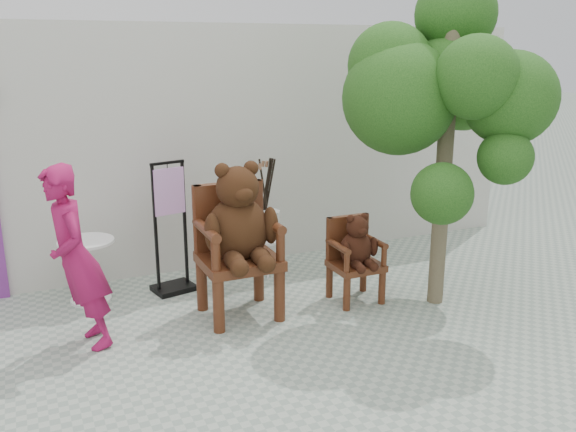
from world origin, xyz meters
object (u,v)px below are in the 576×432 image
object	(u,v)px
chair_small	(355,250)
stool_bucket	(268,225)
chair_big	(238,230)
tree	(444,86)
display_stand	(171,242)
person	(76,259)
cafe_table	(88,263)

from	to	relation	value
chair_small	stool_bucket	world-z (taller)	stool_bucket
chair_big	stool_bucket	world-z (taller)	chair_big
stool_bucket	tree	world-z (taller)	tree
stool_bucket	tree	distance (m)	2.62
display_stand	stool_bucket	size ratio (longest dim) A/B	1.04
chair_small	stool_bucket	distance (m)	1.26
chair_small	display_stand	distance (m)	2.08
tree	stool_bucket	bearing A→B (deg)	132.34
chair_big	tree	bearing A→B (deg)	-14.20
person	stool_bucket	distance (m)	2.53
person	stool_bucket	world-z (taller)	person
display_stand	tree	size ratio (longest dim) A/B	0.44
cafe_table	tree	distance (m)	4.22
stool_bucket	chair_big	bearing A→B (deg)	-126.76
cafe_table	stool_bucket	xyz separation A→B (m)	(2.11, -0.05, 0.20)
person	display_stand	bearing A→B (deg)	123.68
person	display_stand	distance (m)	1.52
display_stand	stool_bucket	xyz separation A→B (m)	(1.19, 0.04, 0.06)
display_stand	chair_small	bearing A→B (deg)	-43.56
person	tree	size ratio (longest dim) A/B	0.50
display_stand	cafe_table	bearing A→B (deg)	162.20
chair_small	stool_bucket	xyz separation A→B (m)	(-0.58, 1.11, 0.06)
chair_small	tree	xyz separation A→B (m)	(0.76, -0.36, 1.75)
chair_small	person	world-z (taller)	person
chair_big	chair_small	xyz separation A→B (m)	(1.30, -0.16, -0.34)
cafe_table	stool_bucket	size ratio (longest dim) A/B	0.48
chair_big	tree	world-z (taller)	tree
stool_bucket	tree	xyz separation A→B (m)	(1.34, -1.47, 1.69)
person	chair_small	bearing A→B (deg)	79.84
stool_bucket	person	bearing A→B (deg)	-155.52
cafe_table	display_stand	distance (m)	0.93
tree	cafe_table	bearing A→B (deg)	156.16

